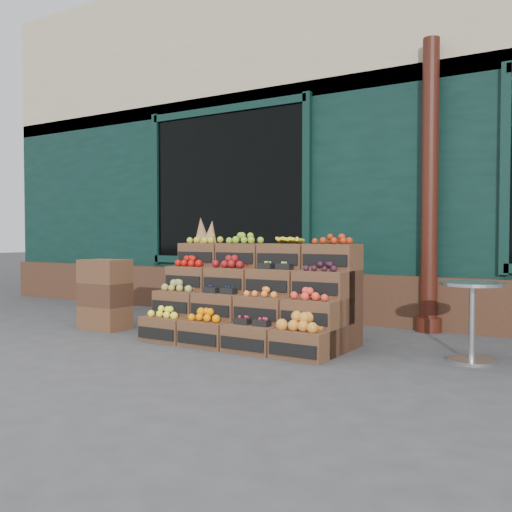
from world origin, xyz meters
The scene contains 6 objects.
ground centered at (0.00, 0.00, 0.00)m, with size 60.00×60.00×0.00m, color #3D3D3F.
shop_facade centered at (0.00, 5.11, 2.40)m, with size 12.00×6.24×4.80m.
crate_display centered at (-0.13, 0.51, 0.39)m, with size 2.02×0.99×1.26m.
spare_crates centered at (-1.96, 0.29, 0.39)m, with size 0.53×0.37×0.79m.
bistro_table centered at (1.92, 0.70, 0.42)m, with size 0.53×0.53×0.67m.
shopkeeper centered at (-1.41, 2.67, 0.94)m, with size 0.69×0.45×1.89m, color #195A29.
Camera 1 is at (2.89, -4.26, 1.05)m, focal length 40.00 mm.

